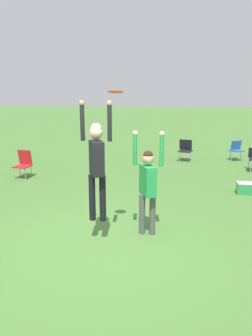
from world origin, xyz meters
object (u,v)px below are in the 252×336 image
(frisbee, at_px, (116,92))
(camping_chair_2, at_px, (24,162))
(person_defending, at_px, (148,181))
(camping_chair_0, at_px, (236,149))
(person_jumping, at_px, (97,159))
(camping_chair_3, at_px, (185,149))
(cooler_box, at_px, (246,188))

(frisbee, distance_m, camping_chair_2, 6.00)
(person_defending, distance_m, camping_chair_0, 8.36)
(person_defending, bearing_deg, person_jumping, -90.00)
(frisbee, relative_size, camping_chair_3, 0.32)
(frisbee, height_order, camping_chair_2, frisbee)
(frisbee, xyz_separation_m, camping_chair_0, (3.26, 8.16, -2.26))
(frisbee, xyz_separation_m, camping_chair_3, (1.20, 7.68, -2.25))
(camping_chair_0, distance_m, cooler_box, 4.80)
(camping_chair_2, bearing_deg, person_jumping, 137.50)
(camping_chair_3, bearing_deg, camping_chair_0, -153.61)
(camping_chair_2, height_order, camping_chair_3, camping_chair_2)
(camping_chair_2, xyz_separation_m, cooler_box, (6.86, -0.53, -0.35))
(frisbee, bearing_deg, camping_chair_3, 81.12)
(person_jumping, xyz_separation_m, camping_chair_2, (-3.64, 4.09, -1.07))
(camping_chair_2, bearing_deg, frisbee, 141.13)
(frisbee, height_order, cooler_box, frisbee)
(person_defending, relative_size, frisbee, 7.57)
(camping_chair_0, bearing_deg, camping_chair_3, -16.33)
(person_jumping, bearing_deg, frisbee, -88.13)
(frisbee, distance_m, camping_chair_0, 9.07)
(camping_chair_0, height_order, cooler_box, camping_chair_0)
(frisbee, distance_m, camping_chair_3, 8.09)
(person_jumping, bearing_deg, camping_chair_0, -50.28)
(frisbee, relative_size, camping_chair_0, 0.34)
(frisbee, xyz_separation_m, camping_chair_2, (-3.96, 3.91, -2.23))
(person_jumping, height_order, cooler_box, person_jumping)
(person_defending, distance_m, camping_chair_2, 5.83)
(cooler_box, bearing_deg, camping_chair_2, 175.61)
(camping_chair_0, bearing_deg, cooler_box, 56.23)
(camping_chair_3, bearing_deg, camping_chair_2, 49.35)
(frisbee, height_order, camping_chair_0, frisbee)
(camping_chair_0, relative_size, camping_chair_2, 0.88)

